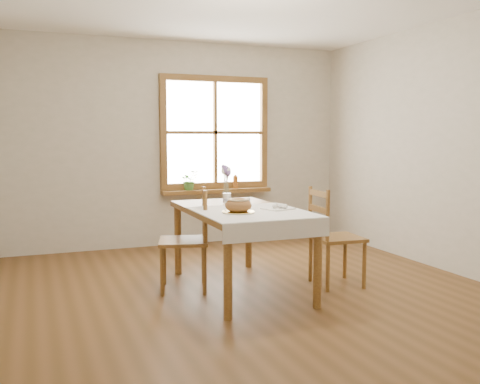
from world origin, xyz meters
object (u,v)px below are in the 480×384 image
Objects in this scene: dining_table at (240,218)px; chair_right at (337,236)px; bread_plate at (238,212)px; chair_left at (183,240)px; flower_vase at (227,199)px.

dining_table is 1.72× the size of chair_right.
chair_left is at bearing 124.22° from bread_plate.
flower_vase reaches higher than dining_table.
dining_table is 1.72× the size of chair_left.
chair_right is 1.10m from bread_plate.
chair_left is 3.52× the size of bread_plate.
flower_vase is at bearing 60.53° from chair_right.
flower_vase is (0.50, 0.22, 0.33)m from chair_left.
chair_right reaches higher than bread_plate.
dining_table is 0.38m from bread_plate.
chair_right is (0.90, -0.21, -0.20)m from dining_table.
bread_plate is at bearing -113.65° from dining_table.
chair_left is 0.64m from flower_vase.
chair_left reaches higher than chair_right.
dining_table is at bearing -92.30° from flower_vase.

